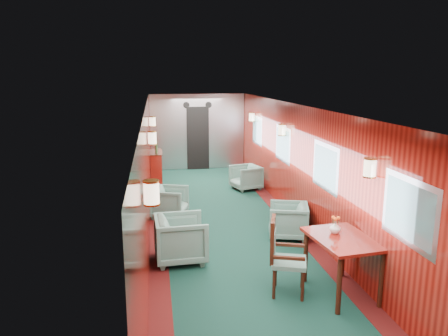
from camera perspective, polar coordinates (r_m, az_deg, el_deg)
name	(u,v)px	position (r m, az deg, el deg)	size (l,w,h in m)	color
room	(229,149)	(8.10, 0.63, 2.53)	(12.00, 12.10, 2.40)	#0D3127
bulkhead	(198,132)	(13.96, -3.47, 4.69)	(2.98, 0.17, 2.39)	#B7B8BE
windows_right	(301,154)	(8.73, 10.02, 1.82)	(0.02, 8.60, 0.80)	#B3B5BA
wall_sconces	(224,136)	(8.63, 0.00, 4.16)	(2.97, 7.97, 0.25)	beige
dining_table	(342,247)	(6.24, 15.22, -9.89)	(0.89, 1.18, 0.82)	maroon
side_chair	(282,253)	(6.14, 7.55, -10.97)	(0.60, 0.62, 1.08)	#214D49
credenza	(156,168)	(12.15, -8.84, 0.04)	(0.32, 1.03, 1.20)	maroon
flower_vase	(335,228)	(6.30, 14.32, -7.54)	(0.16, 0.16, 0.17)	silver
armchair_left_near	(181,239)	(7.20, -5.64, -9.18)	(0.80, 0.82, 0.75)	#214D49
armchair_left_far	(170,202)	(9.38, -7.11, -4.45)	(0.69, 0.71, 0.65)	#214D49
armchair_right_near	(288,221)	(8.25, 8.38, -6.82)	(0.69, 0.71, 0.65)	#214D49
armchair_right_far	(246,177)	(11.54, 2.86, -1.24)	(0.68, 0.70, 0.64)	#214D49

